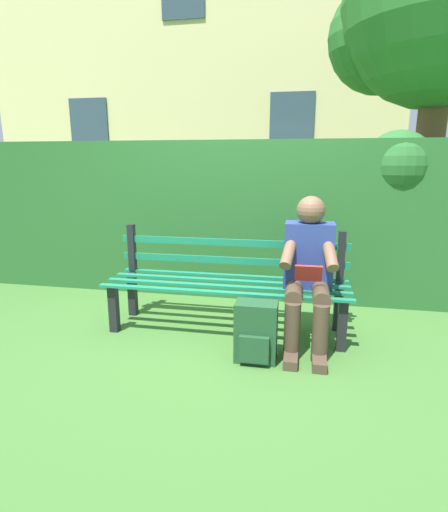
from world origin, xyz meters
TOP-DOWN VIEW (x-y plane):
  - ground at (0.00, 0.00)m, footprint 60.00×60.00m
  - park_bench at (0.00, -0.07)m, footprint 2.03×0.55m
  - person_seated at (-0.66, 0.10)m, footprint 0.44×0.73m
  - hedge_backdrop at (0.35, -1.19)m, footprint 6.20×0.81m
  - tree at (-2.00, -2.45)m, footprint 2.45×2.34m
  - building_facade at (1.96, -7.07)m, footprint 9.04×2.98m
  - backpack at (-0.31, 0.47)m, footprint 0.30×0.26m

SIDE VIEW (x-z plane):
  - ground at x=0.00m, z-range 0.00..0.00m
  - backpack at x=-0.31m, z-range 0.00..0.44m
  - park_bench at x=0.00m, z-range -0.01..0.85m
  - person_seated at x=-0.66m, z-range 0.03..1.19m
  - hedge_backdrop at x=0.35m, z-range -0.01..1.70m
  - tree at x=-2.00m, z-range 0.93..5.29m
  - building_facade at x=1.96m, z-range 0.00..7.78m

